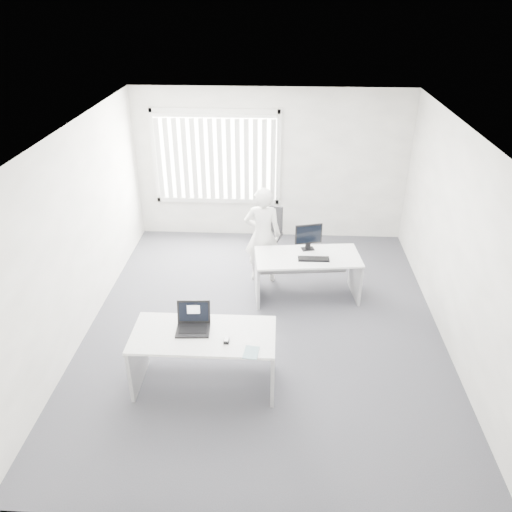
# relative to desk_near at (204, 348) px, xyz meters

# --- Properties ---
(ground) EXTENTS (6.00, 6.00, 0.00)m
(ground) POSITION_rel_desk_near_xyz_m (0.66, 1.21, -0.55)
(ground) COLOR #4F4F57
(ground) RESTS_ON ground
(wall_back) EXTENTS (5.00, 0.02, 2.80)m
(wall_back) POSITION_rel_desk_near_xyz_m (0.66, 4.21, 0.85)
(wall_back) COLOR white
(wall_back) RESTS_ON ground
(wall_front) EXTENTS (5.00, 0.02, 2.80)m
(wall_front) POSITION_rel_desk_near_xyz_m (0.66, -1.79, 0.85)
(wall_front) COLOR white
(wall_front) RESTS_ON ground
(wall_left) EXTENTS (0.02, 6.00, 2.80)m
(wall_left) POSITION_rel_desk_near_xyz_m (-1.84, 1.21, 0.85)
(wall_left) COLOR white
(wall_left) RESTS_ON ground
(wall_right) EXTENTS (0.02, 6.00, 2.80)m
(wall_right) POSITION_rel_desk_near_xyz_m (3.16, 1.21, 0.85)
(wall_right) COLOR white
(wall_right) RESTS_ON ground
(ceiling) EXTENTS (5.00, 6.00, 0.02)m
(ceiling) POSITION_rel_desk_near_xyz_m (0.66, 1.21, 2.25)
(ceiling) COLOR white
(ceiling) RESTS_ON wall_back
(window) EXTENTS (2.32, 0.06, 1.76)m
(window) POSITION_rel_desk_near_xyz_m (-0.34, 4.17, 1.00)
(window) COLOR silver
(window) RESTS_ON wall_back
(blinds) EXTENTS (2.20, 0.10, 1.50)m
(blinds) POSITION_rel_desk_near_xyz_m (-0.34, 4.11, 0.97)
(blinds) COLOR white
(blinds) RESTS_ON wall_back
(desk_near) EXTENTS (1.68, 0.79, 0.77)m
(desk_near) POSITION_rel_desk_near_xyz_m (0.00, 0.00, 0.00)
(desk_near) COLOR white
(desk_near) RESTS_ON ground
(desk_far) EXTENTS (1.65, 0.91, 0.72)m
(desk_far) POSITION_rel_desk_near_xyz_m (1.29, 2.04, -0.03)
(desk_far) COLOR white
(desk_far) RESTS_ON ground
(office_chair) EXTENTS (0.66, 0.66, 0.93)m
(office_chair) POSITION_rel_desk_near_xyz_m (0.67, 3.32, -0.26)
(office_chair) COLOR black
(office_chair) RESTS_ON ground
(person) EXTENTS (0.59, 0.39, 1.61)m
(person) POSITION_rel_desk_near_xyz_m (0.59, 2.53, 0.25)
(person) COLOR silver
(person) RESTS_ON ground
(laptop) EXTENTS (0.41, 0.37, 0.30)m
(laptop) POSITION_rel_desk_near_xyz_m (-0.13, 0.04, 0.37)
(laptop) COLOR black
(laptop) RESTS_ON desk_near
(paper_sheet) EXTENTS (0.37, 0.33, 0.00)m
(paper_sheet) POSITION_rel_desk_near_xyz_m (0.39, -0.08, 0.21)
(paper_sheet) COLOR white
(paper_sheet) RESTS_ON desk_near
(mouse) EXTENTS (0.06, 0.10, 0.04)m
(mouse) POSITION_rel_desk_near_xyz_m (0.29, -0.13, 0.24)
(mouse) COLOR #A8A8AA
(mouse) RESTS_ON paper_sheet
(booklet) EXTENTS (0.18, 0.24, 0.01)m
(booklet) POSITION_rel_desk_near_xyz_m (0.58, -0.31, 0.22)
(booklet) COLOR silver
(booklet) RESTS_ON desk_near
(keyboard) EXTENTS (0.47, 0.16, 0.02)m
(keyboard) POSITION_rel_desk_near_xyz_m (1.38, 1.93, 0.18)
(keyboard) COLOR black
(keyboard) RESTS_ON desk_far
(monitor) EXTENTS (0.44, 0.22, 0.42)m
(monitor) POSITION_rel_desk_near_xyz_m (1.30, 2.25, 0.38)
(monitor) COLOR black
(monitor) RESTS_ON desk_far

